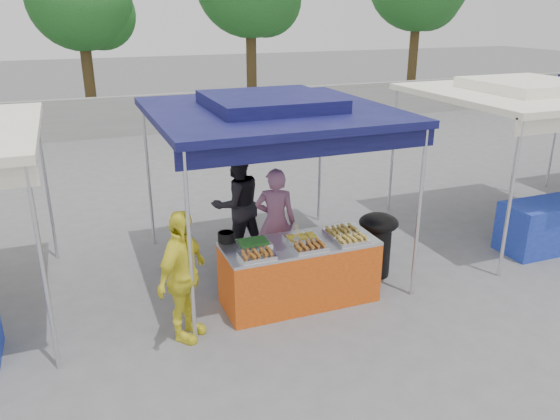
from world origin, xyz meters
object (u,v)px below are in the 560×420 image
object	(u,v)px
wok_burner	(378,239)
vendor_table	(299,272)
helper_man	(237,204)
vendor_woman	(275,222)
cooking_pot	(226,237)
customer_person	(183,277)

from	to	relation	value
wok_burner	vendor_table	bearing A→B (deg)	-162.23
helper_man	vendor_woman	bearing A→B (deg)	102.76
cooking_pot	helper_man	distance (m)	1.41
cooking_pot	customer_person	size ratio (longest dim) A/B	0.14
cooking_pot	wok_burner	distance (m)	2.25
helper_man	customer_person	xyz separation A→B (m)	(-1.25, -1.96, -0.06)
cooking_pot	vendor_woman	distance (m)	1.05
wok_burner	helper_man	size ratio (longest dim) A/B	0.55
wok_burner	helper_man	bearing A→B (deg)	146.04
wok_burner	vendor_woman	xyz separation A→B (m)	(-1.34, 0.61, 0.24)
vendor_table	customer_person	world-z (taller)	customer_person
vendor_table	vendor_woman	distance (m)	0.99
vendor_table	helper_man	distance (m)	1.75
cooking_pot	wok_burner	bearing A→B (deg)	-1.52
customer_person	helper_man	bearing A→B (deg)	9.76
cooking_pot	helper_man	xyz separation A→B (m)	(0.54, 1.30, -0.06)
vendor_woman	cooking_pot	bearing A→B (deg)	56.60
vendor_table	customer_person	xyz separation A→B (m)	(-1.58, -0.30, 0.37)
cooking_pot	wok_burner	xyz separation A→B (m)	(2.22, -0.06, -0.35)
wok_burner	helper_man	distance (m)	2.18
cooking_pot	vendor_table	bearing A→B (deg)	-22.73
vendor_woman	customer_person	bearing A→B (deg)	62.04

